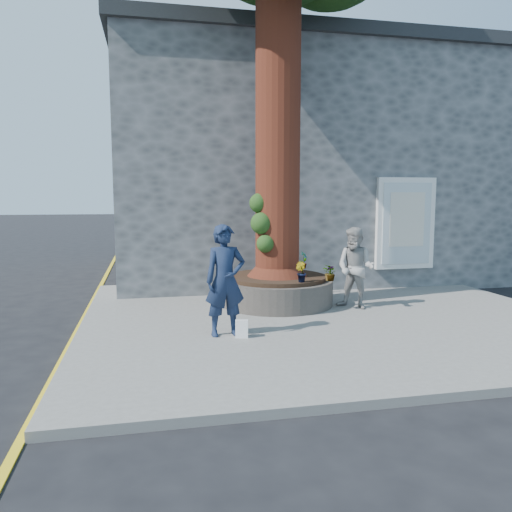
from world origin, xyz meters
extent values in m
plane|color=black|center=(0.00, 0.00, 0.00)|extent=(120.00, 120.00, 0.00)
cube|color=slate|center=(1.50, 1.00, 0.06)|extent=(9.00, 8.00, 0.12)
cube|color=yellow|center=(-3.05, 1.00, 0.00)|extent=(0.10, 30.00, 0.01)
cube|color=#4A4D4F|center=(2.50, 7.20, 3.00)|extent=(10.00, 8.00, 6.00)
cube|color=black|center=(2.50, 7.20, 6.15)|extent=(10.30, 8.30, 0.30)
cube|color=white|center=(4.30, 3.14, 1.70)|extent=(1.50, 0.12, 2.20)
cube|color=silver|center=(4.30, 3.08, 1.70)|extent=(1.25, 0.04, 1.95)
cube|color=silver|center=(4.30, 3.06, 1.80)|extent=(0.90, 0.02, 1.30)
cube|color=#4A4D4F|center=(10.50, 7.20, 3.00)|extent=(6.00, 8.00, 6.00)
cylinder|color=black|center=(0.80, 2.00, 0.38)|extent=(2.30, 2.30, 0.52)
cylinder|color=black|center=(0.80, 2.00, 0.68)|extent=(2.04, 2.04, 0.08)
cylinder|color=#4D2113|center=(0.80, 2.00, 4.47)|extent=(0.90, 0.90, 7.50)
cone|color=#4D2113|center=(0.80, 2.00, 1.07)|extent=(1.24, 1.24, 0.70)
sphere|color=#204115|center=(0.42, 1.80, 1.82)|extent=(0.44, 0.44, 0.44)
sphere|color=#204115|center=(0.48, 1.70, 1.42)|extent=(0.36, 0.36, 0.36)
sphere|color=#204115|center=(0.40, 1.92, 2.22)|extent=(0.40, 0.40, 0.40)
imported|color=#16213C|center=(-0.61, -0.08, 1.02)|extent=(0.70, 0.50, 1.80)
imported|color=#A09C99|center=(2.24, 1.31, 0.93)|extent=(0.99, 0.99, 1.62)
cube|color=white|center=(-0.37, -0.28, 0.26)|extent=(0.22, 0.16, 0.28)
imported|color=gray|center=(1.65, 2.85, 0.92)|extent=(0.24, 0.25, 0.39)
imported|color=gray|center=(1.05, 1.15, 0.91)|extent=(0.28, 0.29, 0.39)
imported|color=gray|center=(1.65, 1.15, 0.87)|extent=(0.21, 0.21, 0.30)
imported|color=gray|center=(1.65, 1.17, 0.88)|extent=(0.32, 0.34, 0.32)
camera|label=1|loc=(-1.79, -7.89, 2.36)|focal=35.00mm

